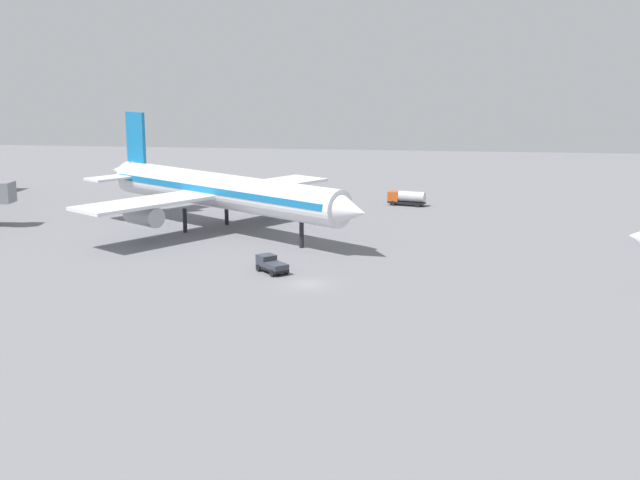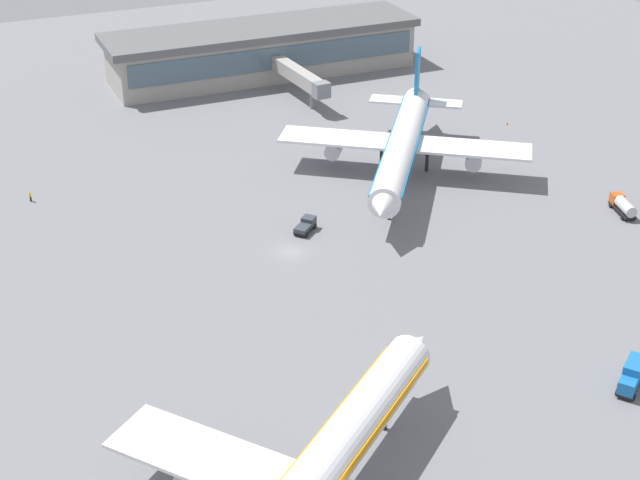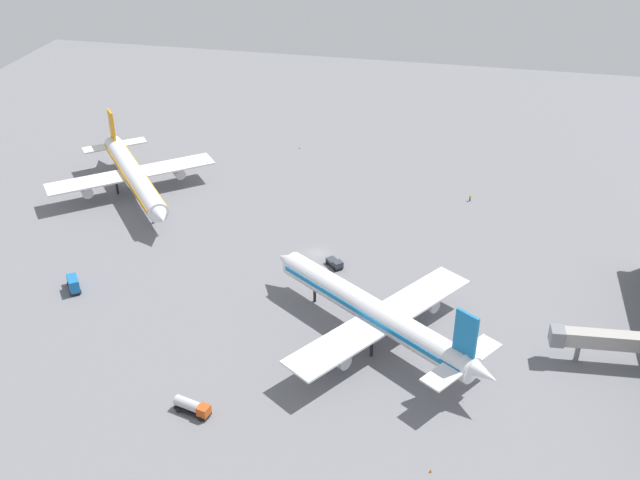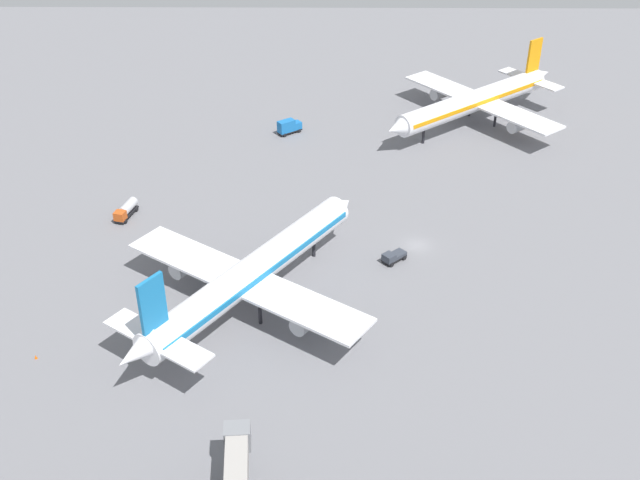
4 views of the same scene
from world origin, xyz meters
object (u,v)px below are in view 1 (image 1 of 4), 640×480
Objects in this scene: airplane_taxiing at (219,191)px; pushback_tractor at (271,264)px; fuel_truck at (407,198)px; safety_cone_mid_apron at (191,195)px.

airplane_taxiing is 10.28× the size of pushback_tractor.
safety_cone_mid_apron is at bearing 8.29° from fuel_truck.
fuel_truck is (-48.40, 14.34, 0.42)m from pushback_tractor.
airplane_taxiing is 36.98m from fuel_truck.
airplane_taxiing is 77.66× the size of safety_cone_mid_apron.
fuel_truck reaches higher than safety_cone_mid_apron.
fuel_truck is 39.57m from safety_cone_mid_apron.
airplane_taxiing is 26.20m from pushback_tractor.
airplane_taxiing is at bearing 23.52° from safety_cone_mid_apron.
safety_cone_mid_apron is at bearing 148.27° from airplane_taxiing.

